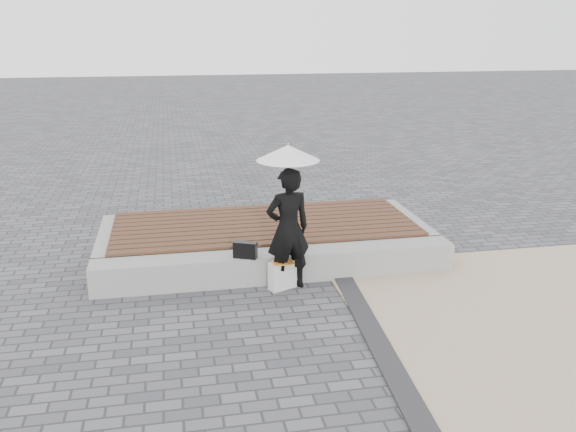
# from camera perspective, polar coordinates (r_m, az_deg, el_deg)

# --- Properties ---
(ground) EXTENTS (80.00, 80.00, 0.00)m
(ground) POSITION_cam_1_polar(r_m,az_deg,el_deg) (7.09, 1.39, -10.84)
(ground) COLOR #535459
(ground) RESTS_ON ground
(edging_band) EXTENTS (0.61, 5.20, 0.04)m
(edging_band) POSITION_cam_1_polar(r_m,az_deg,el_deg) (6.85, 8.59, -11.96)
(edging_band) COLOR #2B2A2D
(edging_band) RESTS_ON ground
(seating_ledge) EXTENTS (5.00, 0.45, 0.40)m
(seating_ledge) POSITION_cam_1_polar(r_m,az_deg,el_deg) (8.43, -0.95, -4.62)
(seating_ledge) COLOR #969791
(seating_ledge) RESTS_ON ground
(timber_platform) EXTENTS (5.00, 2.00, 0.40)m
(timber_platform) POSITION_cam_1_polar(r_m,az_deg,el_deg) (9.54, -2.22, -1.98)
(timber_platform) COLOR gray
(timber_platform) RESTS_ON ground
(timber_decking) EXTENTS (4.60, 2.00, 0.04)m
(timber_decking) POSITION_cam_1_polar(r_m,az_deg,el_deg) (9.47, -2.24, -0.73)
(timber_decking) COLOR brown
(timber_decking) RESTS_ON timber_platform
(woman) EXTENTS (0.66, 0.50, 1.64)m
(woman) POSITION_cam_1_polar(r_m,az_deg,el_deg) (7.94, -0.00, -1.23)
(woman) COLOR black
(woman) RESTS_ON ground
(parasol) EXTENTS (0.80, 0.80, 1.03)m
(parasol) POSITION_cam_1_polar(r_m,az_deg,el_deg) (7.68, -0.00, 5.93)
(parasol) COLOR silver
(parasol) RESTS_ON ground
(handbag) EXTENTS (0.33, 0.23, 0.22)m
(handbag) POSITION_cam_1_polar(r_m,az_deg,el_deg) (8.12, -4.02, -3.19)
(handbag) COLOR black
(handbag) RESTS_ON seating_ledge
(canvas_tote) EXTENTS (0.40, 0.29, 0.39)m
(canvas_tote) POSITION_cam_1_polar(r_m,az_deg,el_deg) (8.13, -0.54, -5.52)
(canvas_tote) COLOR beige
(canvas_tote) RESTS_ON ground
(magazine) EXTENTS (0.30, 0.23, 0.01)m
(magazine) POSITION_cam_1_polar(r_m,az_deg,el_deg) (8.01, -0.48, -4.36)
(magazine) COLOR #ED432B
(magazine) RESTS_ON canvas_tote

